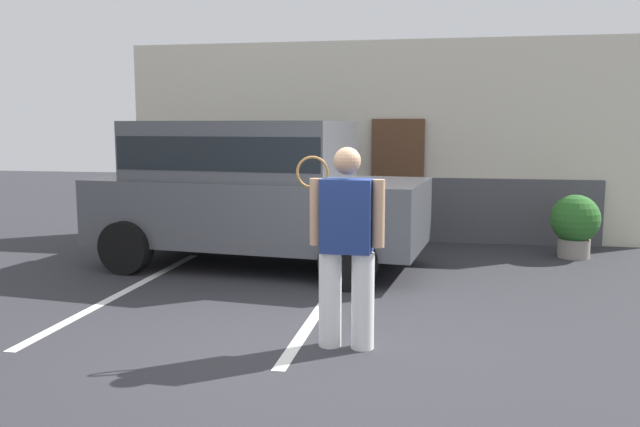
% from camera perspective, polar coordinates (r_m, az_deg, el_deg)
% --- Properties ---
extents(ground_plane, '(40.00, 40.00, 0.00)m').
position_cam_1_polar(ground_plane, '(6.12, -0.66, -11.33)').
color(ground_plane, '#2D2D33').
extents(parking_stripe_0, '(0.12, 4.40, 0.01)m').
position_cam_1_polar(parking_stripe_0, '(8.33, -16.50, -6.45)').
color(parking_stripe_0, silver).
rests_on(parking_stripe_0, ground_plane).
extents(parking_stripe_1, '(0.12, 4.40, 0.01)m').
position_cam_1_polar(parking_stripe_1, '(7.56, 0.47, -7.59)').
color(parking_stripe_1, silver).
rests_on(parking_stripe_1, ground_plane).
extents(house_frontage, '(8.91, 0.40, 3.43)m').
position_cam_1_polar(house_frontage, '(11.56, 5.04, 5.78)').
color(house_frontage, beige).
rests_on(house_frontage, ground_plane).
extents(parked_suv, '(4.78, 2.55, 2.05)m').
position_cam_1_polar(parked_suv, '(9.27, -5.98, 2.40)').
color(parked_suv, '#4C4F54').
rests_on(parked_suv, ground_plane).
extents(tennis_player_man, '(0.80, 0.29, 1.81)m').
position_cam_1_polar(tennis_player_man, '(5.83, 2.30, -2.71)').
color(tennis_player_man, white).
rests_on(tennis_player_man, ground_plane).
extents(potted_plant_by_porch, '(0.73, 0.73, 0.96)m').
position_cam_1_polar(potted_plant_by_porch, '(10.60, 21.31, -0.76)').
color(potted_plant_by_porch, gray).
rests_on(potted_plant_by_porch, ground_plane).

